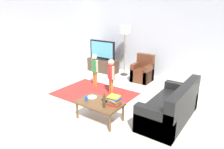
# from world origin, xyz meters

# --- Properties ---
(ground) EXTENTS (7.80, 7.80, 0.00)m
(ground) POSITION_xyz_m (0.00, 0.00, 0.00)
(ground) COLOR beige
(wall_back) EXTENTS (6.00, 0.12, 2.70)m
(wall_back) POSITION_xyz_m (0.00, 3.00, 1.35)
(wall_back) COLOR silver
(wall_back) RESTS_ON ground
(wall_left) EXTENTS (0.12, 6.00, 2.70)m
(wall_left) POSITION_xyz_m (-3.00, 0.00, 1.35)
(wall_left) COLOR silver
(wall_left) RESTS_ON ground
(area_rug) EXTENTS (2.20, 1.60, 0.01)m
(area_rug) POSITION_xyz_m (-0.53, 0.46, 0.00)
(area_rug) COLOR #9E2D28
(area_rug) RESTS_ON ground
(tv_stand) EXTENTS (1.20, 0.44, 0.50)m
(tv_stand) POSITION_xyz_m (-1.63, 2.30, 0.24)
(tv_stand) COLOR #4C3828
(tv_stand) RESTS_ON ground
(tv) EXTENTS (1.10, 0.28, 0.71)m
(tv) POSITION_xyz_m (-1.63, 2.28, 0.85)
(tv) COLOR black
(tv) RESTS_ON tv_stand
(couch) EXTENTS (0.80, 1.80, 0.86)m
(couch) POSITION_xyz_m (1.81, 0.33, 0.29)
(couch) COLOR black
(couch) RESTS_ON ground
(armchair) EXTENTS (0.60, 0.60, 0.90)m
(armchair) POSITION_xyz_m (0.11, 2.26, 0.30)
(armchair) COLOR brown
(armchair) RESTS_ON ground
(floor_lamp) EXTENTS (0.36, 0.36, 1.78)m
(floor_lamp) POSITION_xyz_m (-0.75, 2.45, 1.54)
(floor_lamp) COLOR #262626
(floor_lamp) RESTS_ON ground
(child_near_tv) EXTENTS (0.33, 0.19, 1.03)m
(child_near_tv) POSITION_xyz_m (-0.90, 0.95, 0.62)
(child_near_tv) COLOR orange
(child_near_tv) RESTS_ON ground
(child_center) EXTENTS (0.30, 0.23, 1.05)m
(child_center) POSITION_xyz_m (-0.08, 0.68, 0.63)
(child_center) COLOR orange
(child_center) RESTS_ON ground
(coffee_table) EXTENTS (1.00, 0.60, 0.42)m
(coffee_table) POSITION_xyz_m (0.49, -0.57, 0.37)
(coffee_table) COLOR brown
(coffee_table) RESTS_ON ground
(book_stack) EXTENTS (0.30, 0.25, 0.19)m
(book_stack) POSITION_xyz_m (0.81, -0.47, 0.52)
(book_stack) COLOR red
(book_stack) RESTS_ON coffee_table
(bottle) EXTENTS (0.06, 0.06, 0.31)m
(bottle) POSITION_xyz_m (0.71, -0.69, 0.55)
(bottle) COLOR #4C3319
(bottle) RESTS_ON coffee_table
(tv_remote) EXTENTS (0.17, 0.06, 0.02)m
(tv_remote) POSITION_xyz_m (0.54, -0.45, 0.43)
(tv_remote) COLOR black
(tv_remote) RESTS_ON coffee_table
(soda_can) EXTENTS (0.07, 0.07, 0.12)m
(soda_can) POSITION_xyz_m (0.21, -0.69, 0.48)
(soda_can) COLOR #2659B2
(soda_can) RESTS_ON coffee_table
(plate) EXTENTS (0.22, 0.22, 0.02)m
(plate) POSITION_xyz_m (0.19, -0.47, 0.43)
(plate) COLOR white
(plate) RESTS_ON coffee_table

